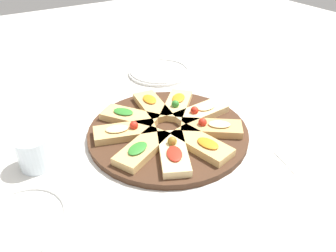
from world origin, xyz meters
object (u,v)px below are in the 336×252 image
object	(u,v)px
serving_board	(168,132)
napkin_stack	(301,158)
plate_left	(21,221)
plate_right	(160,71)
water_glass	(35,152)

from	to	relation	value
serving_board	napkin_stack	bearing A→B (deg)	-49.74
plate_left	plate_right	bearing A→B (deg)	38.00
serving_board	napkin_stack	world-z (taller)	serving_board
plate_left	water_glass	size ratio (longest dim) A/B	2.22
serving_board	water_glass	bearing A→B (deg)	170.42
plate_left	water_glass	bearing A→B (deg)	66.41
napkin_stack	plate_left	bearing A→B (deg)	165.93
plate_right	water_glass	distance (m)	0.59
serving_board	plate_left	world-z (taller)	same
plate_right	serving_board	bearing A→B (deg)	-117.43
napkin_stack	plate_right	bearing A→B (deg)	93.82
water_glass	plate_right	bearing A→B (deg)	29.81
serving_board	plate_right	xyz separation A→B (m)	(0.18, 0.35, -0.00)
plate_left	napkin_stack	bearing A→B (deg)	-14.07
serving_board	plate_right	size ratio (longest dim) A/B	1.87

